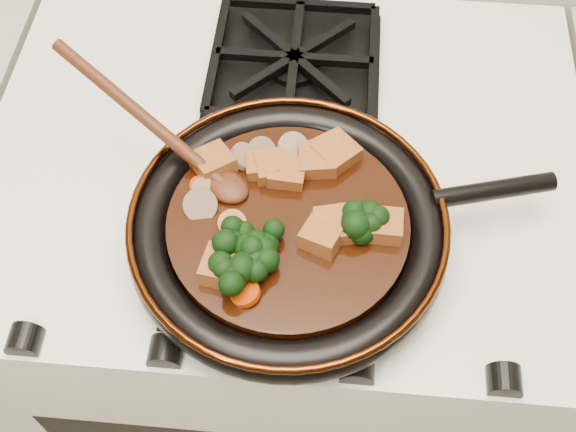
{
  "coord_description": "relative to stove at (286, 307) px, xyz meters",
  "views": [
    {
      "loc": [
        0.05,
        1.13,
        1.61
      ],
      "look_at": [
        0.02,
        1.55,
        0.97
      ],
      "focal_mm": 45.0,
      "sensor_mm": 36.0,
      "label": 1
    }
  ],
  "objects": [
    {
      "name": "stove",
      "position": [
        0.0,
        0.0,
        0.0
      ],
      "size": [
        0.76,
        0.6,
        0.9
      ],
      "primitive_type": "cube",
      "color": "white",
      "rests_on": "ground"
    },
    {
      "name": "burner_grate_front",
      "position": [
        0.0,
        -0.14,
        0.46
      ],
      "size": [
        0.23,
        0.23,
        0.03
      ],
      "primitive_type": null,
      "color": "black",
      "rests_on": "stove"
    },
    {
      "name": "burner_grate_back",
      "position": [
        0.0,
        0.14,
        0.46
      ],
      "size": [
        0.23,
        0.23,
        0.03
      ],
      "primitive_type": null,
      "color": "black",
      "rests_on": "stove"
    },
    {
      "name": "skillet",
      "position": [
        0.02,
        -0.14,
        0.49
      ],
      "size": [
        0.47,
        0.35,
        0.05
      ],
      "rotation": [
        0.0,
        0.0,
        0.27
      ],
      "color": "black",
      "rests_on": "burner_grate_front"
    },
    {
      "name": "braising_sauce",
      "position": [
        0.02,
        -0.14,
        0.5
      ],
      "size": [
        0.26,
        0.26,
        0.02
      ],
      "primitive_type": "cylinder",
      "color": "black",
      "rests_on": "skillet"
    },
    {
      "name": "tofu_cube_0",
      "position": [
        0.04,
        -0.06,
        0.52
      ],
      "size": [
        0.05,
        0.05,
        0.02
      ],
      "primitive_type": "cube",
      "rotation": [
        -0.03,
        0.01,
        1.71
      ],
      "color": "brown",
      "rests_on": "braising_sauce"
    },
    {
      "name": "tofu_cube_1",
      "position": [
        -0.07,
        -0.08,
        0.52
      ],
      "size": [
        0.06,
        0.06,
        0.03
      ],
      "primitive_type": "cube",
      "rotation": [
        0.07,
        0.11,
        2.23
      ],
      "color": "brown",
      "rests_on": "braising_sauce"
    },
    {
      "name": "tofu_cube_2",
      "position": [
        0.07,
        -0.15,
        0.52
      ],
      "size": [
        0.05,
        0.05,
        0.02
      ],
      "primitive_type": "cube",
      "rotation": [
        -0.0,
        0.0,
        1.82
      ],
      "color": "brown",
      "rests_on": "braising_sauce"
    },
    {
      "name": "tofu_cube_3",
      "position": [
        0.01,
        -0.08,
        0.52
      ],
      "size": [
        0.04,
        0.04,
        0.02
      ],
      "primitive_type": "cube",
      "rotation": [
        0.05,
        0.0,
        1.53
      ],
      "color": "brown",
      "rests_on": "braising_sauce"
    },
    {
      "name": "tofu_cube_4",
      "position": [
        0.12,
        -0.14,
        0.52
      ],
      "size": [
        0.04,
        0.04,
        0.02
      ],
      "primitive_type": "cube",
      "rotation": [
        0.08,
        0.02,
        3.11
      ],
      "color": "brown",
      "rests_on": "braising_sauce"
    },
    {
      "name": "tofu_cube_5",
      "position": [
        0.06,
        -0.05,
        0.52
      ],
      "size": [
        0.06,
        0.06,
        0.03
      ],
      "primitive_type": "cube",
      "rotation": [
        0.03,
        -0.01,
        2.36
      ],
      "color": "brown",
      "rests_on": "braising_sauce"
    },
    {
      "name": "tofu_cube_6",
      "position": [
        -0.02,
        -0.07,
        0.52
      ],
      "size": [
        0.04,
        0.04,
        0.02
      ],
      "primitive_type": "cube",
      "rotation": [
        -0.02,
        -0.11,
        0.14
      ],
      "color": "brown",
      "rests_on": "braising_sauce"
    },
    {
      "name": "tofu_cube_7",
      "position": [
        0.06,
        -0.16,
        0.52
      ],
      "size": [
        0.05,
        0.06,
        0.03
      ],
      "primitive_type": "cube",
      "rotation": [
        -0.1,
        0.08,
        1.18
      ],
      "color": "brown",
      "rests_on": "braising_sauce"
    },
    {
      "name": "tofu_cube_8",
      "position": [
        0.05,
        -0.05,
        0.52
      ],
      "size": [
        0.06,
        0.06,
        0.03
      ],
      "primitive_type": "cube",
      "rotation": [
        -0.08,
        -0.05,
        2.15
      ],
      "color": "brown",
      "rests_on": "braising_sauce"
    },
    {
      "name": "tofu_cube_9",
      "position": [
        -0.04,
        -0.21,
        0.52
      ],
      "size": [
        0.05,
        0.05,
        0.03
      ],
      "primitive_type": "cube",
      "rotation": [
        0.1,
        0.03,
        2.99
      ],
      "color": "brown",
      "rests_on": "braising_sauce"
    },
    {
      "name": "tofu_cube_10",
      "position": [
        -0.01,
        -0.08,
        0.52
      ],
      "size": [
        0.05,
        0.05,
        0.02
      ],
      "primitive_type": "cube",
      "rotation": [
        0.01,
        0.08,
        0.29
      ],
      "color": "brown",
      "rests_on": "braising_sauce"
    },
    {
      "name": "broccoli_floret_0",
      "position": [
        0.09,
        -0.14,
        0.52
      ],
      "size": [
        0.09,
        0.09,
        0.06
      ],
      "primitive_type": null,
      "rotation": [
        0.06,
        0.2,
        2.33
      ],
      "color": "black",
      "rests_on": "braising_sauce"
    },
    {
      "name": "broccoli_floret_1",
      "position": [
        0.11,
        -0.14,
        0.52
      ],
      "size": [
        0.08,
        0.09,
        0.06
      ],
      "primitive_type": null,
      "rotation": [
        0.13,
        0.11,
        2.54
      ],
      "color": "black",
      "rests_on": "braising_sauce"
    },
    {
      "name": "broccoli_floret_2",
      "position": [
        -0.0,
        -0.18,
        0.52
      ],
      "size": [
        0.07,
        0.07,
        0.06
      ],
      "primitive_type": null,
      "rotation": [
        -0.09,
        -0.04,
        3.02
      ],
      "color": "black",
      "rests_on": "braising_sauce"
    },
    {
      "name": "broccoli_floret_3",
      "position": [
        -0.03,
        -0.18,
        0.52
      ],
      "size": [
        0.09,
        0.09,
        0.07
      ],
      "primitive_type": null,
      "rotation": [
        0.1,
        0.17,
        2.43
      ],
      "color": "black",
      "rests_on": "braising_sauce"
    },
    {
      "name": "broccoli_floret_4",
      "position": [
        -0.01,
        -0.2,
        0.52
      ],
      "size": [
        0.09,
        0.08,
        0.07
      ],
      "primitive_type": null,
      "rotation": [
        -0.19,
        0.2,
        2.72
      ],
      "color": "black",
      "rests_on": "braising_sauce"
    },
    {
      "name": "broccoli_floret_5",
      "position": [
        -0.04,
        -0.22,
        0.52
      ],
      "size": [
        0.09,
        0.08,
        0.08
      ],
      "primitive_type": null,
      "rotation": [
        0.16,
        0.22,
        0.82
      ],
      "color": "black",
      "rests_on": "braising_sauce"
    },
    {
      "name": "carrot_coin_0",
      "position": [
        -0.03,
        -0.21,
        0.51
      ],
      "size": [
        0.03,
        0.03,
        0.02
      ],
      "primitive_type": "cylinder",
      "rotation": [
        -0.34,
        0.26,
        0.0
      ],
      "color": "#AC3304",
      "rests_on": "braising_sauce"
    },
    {
      "name": "carrot_coin_1",
      "position": [
        0.01,
        -0.08,
        0.51
      ],
      "size": [
        0.03,
        0.03,
        0.01
      ],
      "primitive_type": "cylinder",
      "rotation": [
        0.01,
        0.03,
        0.0
      ],
      "color": "#AC3304",
      "rests_on": "braising_sauce"
    },
    {
      "name": "carrot_coin_2",
      "position": [
        -0.02,
        -0.23,
        0.51
      ],
      "size": [
        0.03,
        0.03,
        0.02
      ],
      "primitive_type": "cylinder",
      "rotation": [
        -0.05,
        -0.28,
        0.0
      ],
      "color": "#AC3304",
      "rests_on": "braising_sauce"
    },
    {
      "name": "carrot_coin_3",
      "position": [
        -0.04,
        -0.15,
        0.51
      ],
      "size": [
        0.03,
        0.03,
        0.02
      ],
      "primitive_type": "cylinder",
      "rotation": [
        0.32,
        0.1,
        0.0
      ],
      "color": "#AC3304",
      "rests_on": "braising_sauce"
    },
    {
      "name": "carrot_coin_4",
      "position": [
        -0.08,
        -0.11,
        0.51
      ],
      "size": [
        0.03,
        0.03,
        0.02
      ],
      "primitive_type": "cylinder",
      "rotation": [
        -0.01,
        0.3,
        0.0
      ],
      "color": "#AC3304",
      "rests_on": "braising_sauce"
    },
    {
      "name": "mushroom_slice_0",
      "position": [
        -0.08,
        -0.13,
        0.52
      ],
      "size": [
        0.04,
        0.04,
        0.03
      ],
      "primitive_type": "cylinder",
      "rotation": [
        0.66,
        0.0,
        0.21
      ],
      "color": "#7F6049",
      "rests_on": "braising_sauce"
    },
    {
      "name": "mushroom_slice_1",
      "position": [
        0.01,
        -0.04,
        0.52
      ],
      "size": [
        0.05,
        0.05,
        0.02
      ],
      "primitive_type": "cylinder",
      "rotation": [
        0.46,
        0.0,
        0.62
      ],
      "color": "#7F6049",
      "rests_on": "braising_sauce"
    },
    {
      "name": "mushroom_slice_2",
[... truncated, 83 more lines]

